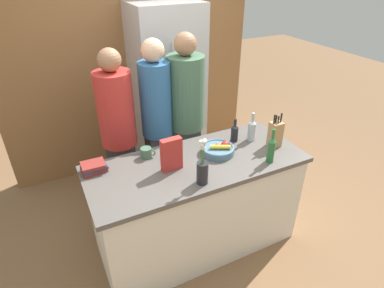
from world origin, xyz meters
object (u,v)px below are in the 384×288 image
knife_block (275,134)px  bottle_wine (252,130)px  person_in_blue (157,119)px  cereal_box (172,154)px  book_stack (94,167)px  person_at_sink (118,129)px  coffee_mug (147,153)px  bottle_vinegar (271,149)px  person_in_red_tee (186,113)px  bottle_oil (235,132)px  flower_vase (202,169)px  refrigerator (168,93)px  fruit_bowl (218,149)px

knife_block → bottle_wine: knife_block is taller
knife_block → person_in_blue: (-0.80, 0.77, -0.01)m
cereal_box → book_stack: cereal_box is taller
cereal_box → bottle_wine: bearing=7.4°
cereal_box → person_at_sink: (-0.23, 0.73, -0.07)m
coffee_mug → person_at_sink: bearing=102.7°
bottle_vinegar → person_in_red_tee: 1.00m
knife_block → bottle_oil: 0.35m
person_in_blue → flower_vase: bearing=-96.5°
knife_block → bottle_wine: bearing=124.7°
cereal_box → coffee_mug: 0.30m
bottle_oil → person_in_blue: (-0.54, 0.54, 0.02)m
knife_block → bottle_vinegar: size_ratio=1.04×
bottle_oil → bottle_vinegar: size_ratio=0.73×
refrigerator → bottle_wine: bearing=-76.1°
book_stack → bottle_oil: bearing=-3.5°
flower_vase → fruit_bowl: bearing=44.1°
knife_block → person_in_red_tee: size_ratio=0.17×
cereal_box → coffee_mug: size_ratio=2.29×
bottle_wine → bottle_vinegar: bearing=-101.3°
refrigerator → knife_block: size_ratio=6.37×
cereal_box → flower_vase: bearing=-63.4°
coffee_mug → person_at_sink: (-0.11, 0.47, 0.02)m
fruit_bowl → person_in_blue: bearing=114.3°
refrigerator → fruit_bowl: (-0.08, -1.30, -0.04)m
person_in_red_tee → book_stack: bearing=-136.9°
fruit_bowl → bottle_oil: size_ratio=1.30×
flower_vase → person_at_sink: person_at_sink is taller
person_in_blue → person_in_red_tee: (0.31, -0.01, -0.00)m
coffee_mug → bottle_oil: 0.81m
bottle_wine → bottle_oil: bearing=160.2°
knife_block → bottle_wine: size_ratio=1.15×
fruit_bowl → bottle_oil: 0.27m
person_at_sink → person_in_blue: bearing=16.5°
cereal_box → bottle_vinegar: size_ratio=0.91×
bottle_oil → person_in_red_tee: size_ratio=0.12×
book_stack → bottle_vinegar: size_ratio=0.68×
bottle_vinegar → person_at_sink: size_ratio=0.17×
flower_vase → book_stack: (-0.69, 0.50, -0.09)m
bottle_oil → person_at_sink: bearing=147.9°
book_stack → person_at_sink: 0.59m
refrigerator → cereal_box: 1.44m
book_stack → bottle_wine: (1.39, -0.13, 0.07)m
cereal_box → coffee_mug: cereal_box is taller
bottle_oil → person_at_sink: (-0.91, 0.57, -0.02)m
refrigerator → fruit_bowl: bearing=-93.5°
bottle_oil → person_in_blue: size_ratio=0.12×
bottle_oil → bottle_vinegar: bottle_vinegar is taller
bottle_wine → book_stack: bearing=174.7°
fruit_bowl → book_stack: bearing=169.1°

